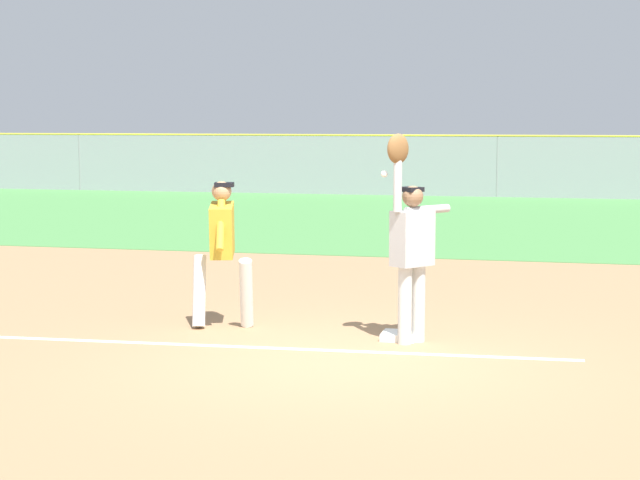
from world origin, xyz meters
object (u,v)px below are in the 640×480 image
at_px(parked_car_red, 322,169).
at_px(parked_car_tan, 530,170).
at_px(parked_car_black, 154,167).
at_px(baseball, 384,174).
at_px(fielder, 411,241).
at_px(runner, 222,243).
at_px(first_base, 399,336).

height_order(parked_car_red, parked_car_tan, same).
xyz_separation_m(parked_car_black, parked_car_red, (6.25, -0.04, 0.00)).
height_order(baseball, parked_car_red, baseball).
height_order(baseball, parked_car_tan, baseball).
relative_size(fielder, parked_car_black, 0.51).
bearing_deg(baseball, parked_car_red, 104.63).
distance_m(parked_car_red, parked_car_tan, 7.09).
height_order(runner, baseball, baseball).
distance_m(first_base, parked_car_red, 25.23).
distance_m(fielder, parked_car_black, 27.76).
distance_m(runner, parked_car_tan, 25.12).
bearing_deg(parked_car_red, runner, -79.68).
relative_size(runner, parked_car_black, 0.38).
bearing_deg(parked_car_red, fielder, -74.81).
bearing_deg(parked_car_tan, parked_car_red, -179.29).
xyz_separation_m(fielder, runner, (-2.26, 0.33, -0.12)).
bearing_deg(runner, fielder, -22.51).
relative_size(fielder, parked_car_red, 0.52).
bearing_deg(parked_car_red, parked_car_tan, 6.38).
distance_m(first_base, parked_car_black, 27.56).
relative_size(first_base, baseball, 5.14).
relative_size(first_base, fielder, 0.17).
height_order(baseball, parked_car_black, baseball).
xyz_separation_m(fielder, parked_car_red, (-6.71, 24.51, -0.45)).
xyz_separation_m(first_base, baseball, (-0.13, -0.29, 1.81)).
bearing_deg(parked_car_red, first_base, -75.03).
relative_size(parked_car_black, parked_car_tan, 0.99).
xyz_separation_m(baseball, parked_car_tan, (0.61, 25.44, -1.18)).
bearing_deg(first_base, fielder, -47.83).
distance_m(fielder, baseball, 0.79).
height_order(parked_car_black, parked_car_red, same).
relative_size(runner, parked_car_red, 0.39).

